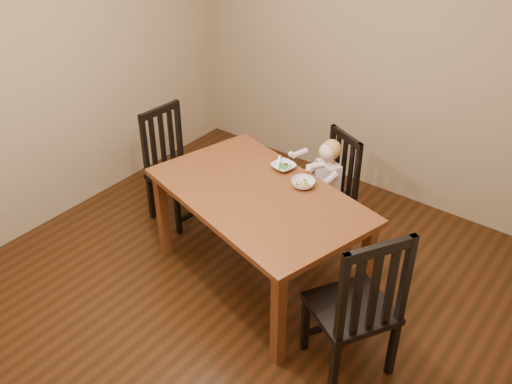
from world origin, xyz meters
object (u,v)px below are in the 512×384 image
Objects in this scene: dining_table at (258,204)px; bowl_peas at (284,167)px; chair_left at (174,168)px; chair_right at (357,307)px; toddler at (326,180)px; chair_child at (330,191)px; bowl_veg at (303,183)px.

bowl_peas reaches higher than dining_table.
bowl_peas is (-0.05, 0.39, 0.12)m from dining_table.
chair_left is (-1.13, 0.25, -0.22)m from dining_table.
chair_right reaches higher than chair_left.
toddler is (1.24, 0.51, 0.09)m from chair_left.
dining_table is 0.41m from bowl_peas.
chair_right is at bearing 79.24° from chair_left.
chair_child is 0.93× the size of chair_left.
dining_table is at bearing 104.75° from chair_child.
dining_table is 0.36m from bowl_veg.
chair_child is 1.44m from chair_right.
dining_table is 1.75× the size of chair_left.
bowl_veg reaches higher than bowl_peas.
chair_right is 6.46× the size of bowl_veg.
toddler is 2.75× the size of bowl_veg.
chair_child reaches higher than toddler.
chair_right reaches higher than toddler.
dining_table is 3.74× the size of toddler.
toddler is 2.78× the size of bowl_peas.
chair_child is at bearing 97.36° from bowl_veg.
chair_right is 1.42m from toddler.
chair_left is 0.91× the size of chair_right.
chair_right reaches higher than dining_table.
toddler is (-0.02, -0.04, 0.12)m from chair_child.
chair_child is 0.85× the size of chair_right.
chair_right reaches higher than chair_child.
chair_child is at bearing 65.76° from bowl_peas.
toddler is at bearing 69.59° from chair_right.
bowl_peas is (-1.07, 0.72, 0.28)m from chair_right.
chair_child is at bearing 80.35° from dining_table.
chair_right is at bearing -17.82° from dining_table.
toddler is at bearing 65.77° from bowl_peas.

